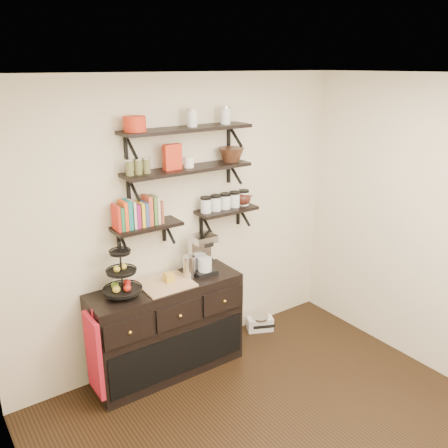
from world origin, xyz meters
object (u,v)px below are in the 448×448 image
fruit_stand (122,278)px  coffee_maker (202,254)px  sideboard (167,328)px  radio (260,323)px

fruit_stand → coffee_maker: size_ratio=1.23×
coffee_maker → fruit_stand: bearing=-177.6°
fruit_stand → sideboard: bearing=-0.5°
sideboard → fruit_stand: size_ratio=2.98×
fruit_stand → radio: 1.84m
coffee_maker → radio: (0.76, 0.04, -1.00)m
radio → fruit_stand: bearing=-153.1°
fruit_stand → coffee_maker: 0.81m
sideboard → fruit_stand: 0.73m
sideboard → radio: sideboard is taller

